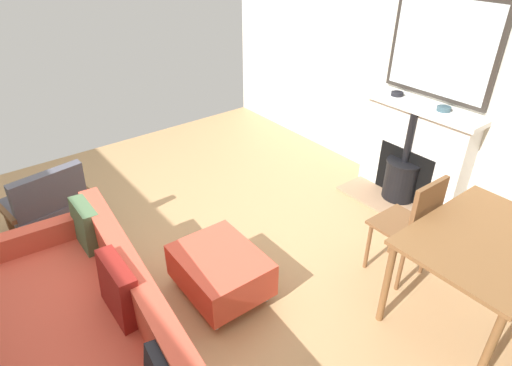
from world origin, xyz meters
TOP-DOWN VIEW (x-y plane):
  - ground_plane at (0.00, 0.00)m, footprint 5.69×5.44m
  - wall_left at (-2.84, 0.00)m, footprint 0.12×5.44m
  - fireplace at (-2.62, 0.38)m, footprint 0.64×1.18m
  - mirror_over_mantel at (-2.76, 0.38)m, footprint 0.04×1.05m
  - mantel_bowl_near at (-2.66, 0.06)m, footprint 0.12×0.12m
  - mantel_bowl_far at (-2.66, 0.57)m, footprint 0.13×0.13m
  - sofa at (0.69, 0.42)m, footprint 1.05×2.04m
  - ottoman at (-0.31, 0.36)m, footprint 0.58×0.71m
  - armchair_accent at (0.52, -1.13)m, footprint 0.75×0.68m
  - dining_table at (-1.58, 1.65)m, footprint 1.12×0.82m
  - dining_chair_near_fireplace at (-1.58, 1.11)m, footprint 0.40×0.40m

SIDE VIEW (x-z plane):
  - ground_plane at x=0.00m, z-range -0.01..0.00m
  - ottoman at x=-0.31m, z-range 0.04..0.42m
  - sofa at x=0.69m, z-range -0.07..0.72m
  - armchair_accent at x=0.52m, z-range 0.04..0.80m
  - fireplace at x=-2.62m, z-range -0.06..0.95m
  - dining_chair_near_fireplace at x=-1.58m, z-range 0.08..1.01m
  - dining_table at x=-1.58m, z-range 0.28..1.01m
  - mantel_bowl_near at x=-2.66m, z-range 1.01..1.05m
  - mantel_bowl_far at x=-2.66m, z-range 1.01..1.06m
  - wall_left at x=-2.84m, z-range 0.00..2.76m
  - mirror_over_mantel at x=-2.76m, z-range 1.07..1.99m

